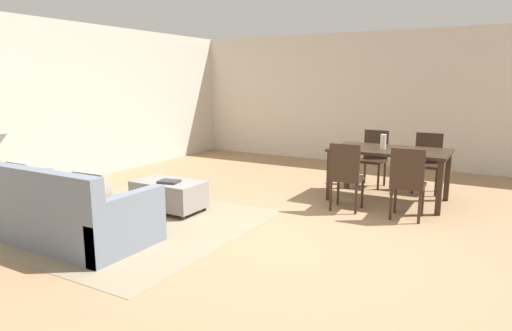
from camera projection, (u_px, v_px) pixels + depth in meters
ground_plane at (284, 239)px, 4.90m from camera, size 10.80×10.80×0.00m
wall_back at (394, 99)px, 8.91m from camera, size 9.00×0.12×2.70m
wall_left at (52, 104)px, 7.26m from camera, size 0.12×11.00×2.70m
area_rug at (125, 223)px, 5.47m from camera, size 3.00×2.80×0.01m
couch at (64, 213)px, 4.86m from camera, size 1.97×0.97×0.86m
ottoman_table at (169, 194)px, 5.93m from camera, size 0.93×0.55×0.41m
side_table at (2, 184)px, 5.53m from camera, size 0.40×0.40×0.57m
dining_table at (390, 155)px, 6.37m from camera, size 1.62×0.94×0.76m
dining_chair_near_left at (346, 173)px, 5.88m from camera, size 0.42×0.42×0.92m
dining_chair_near_right at (408, 180)px, 5.49m from camera, size 0.42×0.42×0.92m
dining_chair_far_left at (374, 155)px, 7.31m from camera, size 0.42×0.42×0.92m
dining_chair_far_right at (427, 159)px, 6.92m from camera, size 0.42×0.42×0.92m
vase_centerpiece at (383, 142)px, 6.34m from camera, size 0.08×0.08×0.21m
book_on_ottoman at (169, 182)px, 5.80m from camera, size 0.30×0.25×0.03m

